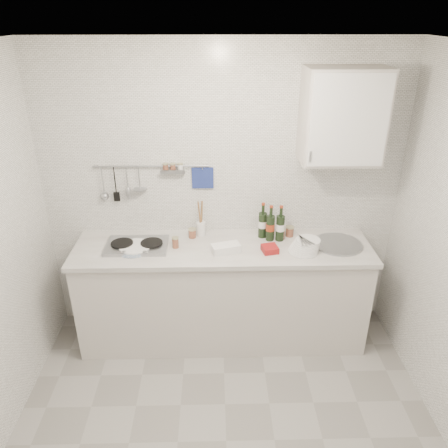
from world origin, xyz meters
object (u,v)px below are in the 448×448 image
wine_bottles (271,222)px  plate_stack_hob (134,248)px  wall_cabinet (343,116)px  utensil_crock (201,227)px  plate_stack_sink (305,246)px

wine_bottles → plate_stack_hob: bearing=-171.6°
wall_cabinet → utensil_crock: bearing=175.4°
plate_stack_sink → wine_bottles: (-0.25, 0.22, 0.11)m
wine_bottles → plate_stack_sink: bearing=-40.4°
wall_cabinet → plate_stack_hob: (-1.61, -0.16, -1.01)m
plate_stack_hob → utensil_crock: (0.53, 0.25, 0.06)m
plate_stack_hob → wine_bottles: 1.14m
plate_stack_hob → wine_bottles: (1.12, 0.16, 0.14)m
wall_cabinet → plate_stack_sink: 1.03m
plate_stack_sink → wine_bottles: bearing=139.6°
plate_stack_hob → plate_stack_sink: bearing=-2.1°
wall_cabinet → plate_stack_sink: size_ratio=2.74×
utensil_crock → plate_stack_sink: bearing=-19.8°
wine_bottles → utensil_crock: utensil_crock is taller
plate_stack_sink → utensil_crock: 0.89m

